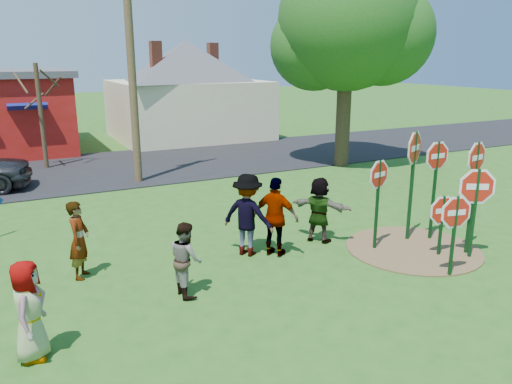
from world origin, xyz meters
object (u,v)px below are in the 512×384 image
person_b (79,240)px  stop_sign_c (475,172)px  stop_sign_a (455,219)px  stop_sign_b (414,158)px  person_a (29,311)px  stop_sign_d (436,165)px  utility_pole (130,48)px  leafy_tree (350,28)px

person_b → stop_sign_c: bearing=-81.6°
stop_sign_a → stop_sign_b: size_ratio=0.65×
person_a → stop_sign_c: bearing=-71.6°
stop_sign_b → stop_sign_d: (0.55, -0.22, -0.19)m
person_a → stop_sign_b: bearing=-63.1°
person_a → person_b: bearing=-3.6°
stop_sign_c → utility_pole: bearing=105.4°
utility_pole → stop_sign_c: bearing=-63.7°
stop_sign_d → utility_pole: 11.06m
person_a → person_b: (1.11, 2.73, 0.03)m
stop_sign_b → stop_sign_c: size_ratio=1.05×
stop_sign_a → person_a: bearing=-173.0°
person_a → person_b: person_b is taller
utility_pole → leafy_tree: 8.73m
stop_sign_a → leafy_tree: leafy_tree is taller
stop_sign_c → person_a: (-9.42, 0.03, -1.18)m
stop_sign_d → person_b: size_ratio=1.59×
stop_sign_c → utility_pole: utility_pole is taller
leafy_tree → utility_pole: bearing=173.4°
stop_sign_d → utility_pole: bearing=118.9°
person_b → utility_pole: bearing=4.7°
stop_sign_a → person_a: 8.14m
stop_sign_b → leafy_tree: size_ratio=0.34×
stop_sign_a → utility_pole: 12.35m
person_a → leafy_tree: size_ratio=0.18×
stop_sign_b → utility_pole: (-4.59, 9.14, 2.68)m
person_b → leafy_tree: bearing=-33.5°
stop_sign_b → stop_sign_d: stop_sign_b is taller
stop_sign_c → stop_sign_d: 1.11m
person_a → utility_pole: (4.24, 10.43, 4.00)m
person_a → leafy_tree: bearing=-35.2°
person_b → utility_pole: (3.13, 7.70, 3.97)m
stop_sign_a → person_b: size_ratio=1.13×
stop_sign_a → stop_sign_d: size_ratio=0.71×
stop_sign_d → person_a: size_ratio=1.65×
person_b → stop_sign_b: bearing=-73.7°
stop_sign_d → leafy_tree: bearing=67.4°
stop_sign_a → person_a: (-8.09, 0.76, -0.48)m
stop_sign_b → leafy_tree: 9.73m
person_a → utility_pole: bearing=-3.6°
stop_sign_b → person_a: size_ratio=1.83×
stop_sign_d → person_a: stop_sign_d is taller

